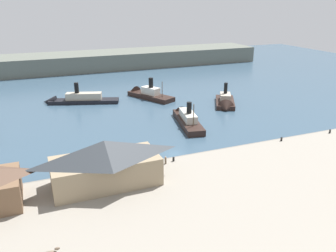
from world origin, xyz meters
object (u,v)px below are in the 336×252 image
at_px(ferry_near_quay, 146,94).
at_px(ferry_departing_north, 186,118).
at_px(ferry_outer_harbor, 76,100).
at_px(pedestrian_walking_west, 166,160).
at_px(mooring_post_west, 174,159).
at_px(mooring_post_center_east, 330,131).
at_px(mooring_post_center_west, 281,139).
at_px(ferry_moored_west, 225,103).
at_px(ferry_shed_central_terminal, 105,162).

height_order(ferry_near_quay, ferry_departing_north, ferry_departing_north).
bearing_deg(ferry_departing_north, ferry_outer_harbor, 129.87).
bearing_deg(pedestrian_walking_west, mooring_post_west, 14.54).
bearing_deg(mooring_post_center_east, ferry_near_quay, 119.93).
bearing_deg(ferry_departing_north, mooring_post_center_east, -39.74).
xyz_separation_m(mooring_post_center_west, ferry_departing_north, (-14.13, 23.64, -0.32)).
distance_m(mooring_post_center_west, ferry_moored_west, 33.42).
distance_m(pedestrian_walking_west, ferry_moored_west, 48.60).
relative_size(ferry_near_quay, ferry_moored_west, 1.24).
xyz_separation_m(ferry_shed_central_terminal, mooring_post_center_east, (58.03, 4.20, -3.90)).
bearing_deg(mooring_post_center_west, ferry_shed_central_terminal, -173.91).
bearing_deg(pedestrian_walking_west, ferry_departing_north, 56.90).
distance_m(ferry_shed_central_terminal, mooring_post_west, 16.05).
height_order(pedestrian_walking_west, ferry_departing_north, ferry_departing_north).
relative_size(ferry_departing_north, ferry_outer_harbor, 0.85).
bearing_deg(pedestrian_walking_west, mooring_post_center_west, 1.92).
distance_m(pedestrian_walking_west, ferry_outer_harbor, 57.34).
relative_size(pedestrian_walking_west, mooring_post_west, 1.84).
distance_m(mooring_post_center_east, mooring_post_center_west, 14.81).
xyz_separation_m(ferry_near_quay, ferry_departing_north, (2.11, -29.87, 0.05)).
xyz_separation_m(ferry_shed_central_terminal, mooring_post_west, (15.02, 4.11, -3.90)).
bearing_deg(ferry_outer_harbor, mooring_post_west, -77.47).
height_order(pedestrian_walking_west, mooring_post_center_east, pedestrian_walking_west).
bearing_deg(ferry_departing_north, pedestrian_walking_west, -123.10).
bearing_deg(ferry_near_quay, pedestrian_walking_west, -104.36).
height_order(mooring_post_west, mooring_post_center_west, same).
xyz_separation_m(pedestrian_walking_west, ferry_outer_harbor, (-10.42, 56.38, -0.72)).
bearing_deg(mooring_post_center_east, ferry_departing_north, 140.26).
height_order(pedestrian_walking_west, ferry_near_quay, ferry_near_quay).
relative_size(pedestrian_walking_west, mooring_post_center_west, 1.84).
distance_m(ferry_near_quay, ferry_moored_west, 29.00).
bearing_deg(ferry_outer_harbor, mooring_post_center_west, -53.73).
relative_size(pedestrian_walking_west, ferry_outer_harbor, 0.07).
relative_size(mooring_post_center_east, mooring_post_center_west, 1.00).
height_order(ferry_shed_central_terminal, ferry_near_quay, ferry_shed_central_terminal).
xyz_separation_m(mooring_post_west, ferry_departing_north, (14.08, 24.14, -0.32)).
xyz_separation_m(mooring_post_west, mooring_post_center_east, (43.02, 0.08, 0.00)).
xyz_separation_m(pedestrian_walking_west, mooring_post_center_west, (30.20, 1.01, -0.31)).
bearing_deg(pedestrian_walking_west, ferry_moored_west, 44.63).
height_order(ferry_shed_central_terminal, ferry_departing_north, ferry_shed_central_terminal).
bearing_deg(ferry_outer_harbor, ferry_moored_west, -26.30).
height_order(ferry_shed_central_terminal, ferry_moored_west, ferry_shed_central_terminal).
xyz_separation_m(mooring_post_center_west, ferry_near_quay, (-16.24, 53.52, -0.37)).
height_order(ferry_departing_north, ferry_moored_west, ferry_departing_north).
xyz_separation_m(pedestrian_walking_west, ferry_departing_north, (16.07, 24.66, -0.62)).
bearing_deg(mooring_post_center_west, ferry_outer_harbor, 126.27).
height_order(mooring_post_west, ferry_outer_harbor, ferry_outer_harbor).
height_order(mooring_post_center_west, ferry_moored_west, ferry_moored_west).
distance_m(pedestrian_walking_west, mooring_post_center_west, 30.22).
distance_m(pedestrian_walking_west, ferry_departing_north, 29.44).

